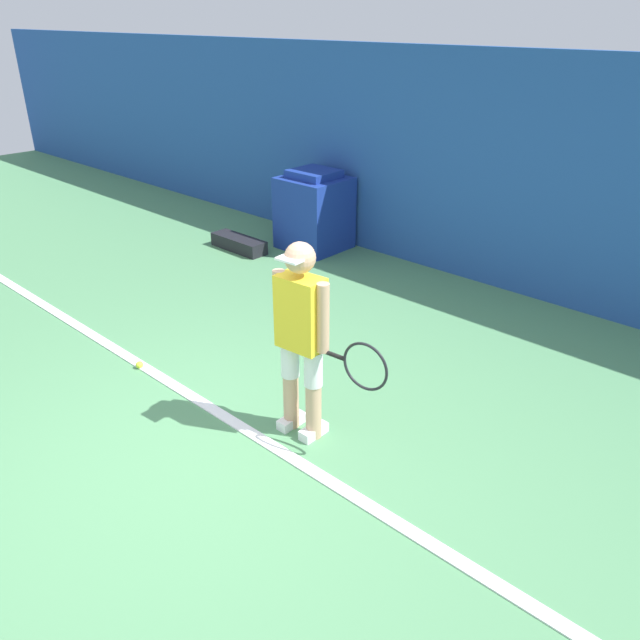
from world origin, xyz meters
TOP-DOWN VIEW (x-y plane):
  - ground_plane at (0.00, 0.00)m, footprint 24.00×24.00m
  - back_wall at (0.00, 4.39)m, footprint 24.00×0.10m
  - court_baseline at (0.00, 0.45)m, footprint 21.60×0.10m
  - tennis_player at (0.34, 0.76)m, footprint 0.97×0.30m
  - tennis_ball at (-1.43, 0.42)m, footprint 0.07×0.07m
  - covered_chair at (-2.51, 3.90)m, footprint 0.83×0.78m
  - equipment_bag at (-3.19, 3.12)m, footprint 0.87×0.28m

SIDE VIEW (x-z plane):
  - ground_plane at x=0.00m, z-range 0.00..0.00m
  - court_baseline at x=0.00m, z-range 0.00..0.01m
  - tennis_ball at x=-1.43m, z-range 0.00..0.07m
  - equipment_bag at x=-3.19m, z-range 0.00..0.18m
  - covered_chair at x=-2.51m, z-range -0.02..1.04m
  - tennis_player at x=0.34m, z-range 0.08..1.62m
  - back_wall at x=0.00m, z-range 0.00..2.60m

